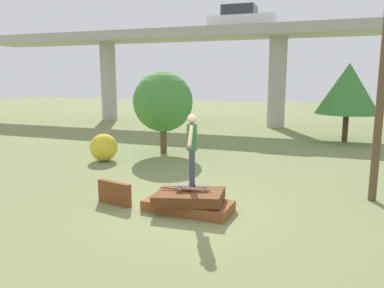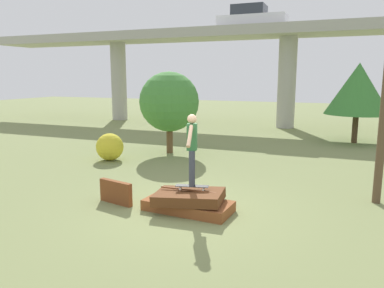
{
  "view_description": "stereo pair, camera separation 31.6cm",
  "coord_description": "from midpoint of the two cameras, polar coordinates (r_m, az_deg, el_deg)",
  "views": [
    {
      "loc": [
        2.96,
        -7.99,
        3.17
      ],
      "look_at": [
        0.09,
        0.03,
        1.63
      ],
      "focal_mm": 35.0,
      "sensor_mm": 36.0,
      "label": 1
    },
    {
      "loc": [
        3.26,
        -7.88,
        3.17
      ],
      "look_at": [
        0.09,
        0.03,
        1.63
      ],
      "focal_mm": 35.0,
      "sensor_mm": 36.0,
      "label": 2
    }
  ],
  "objects": [
    {
      "name": "skateboard",
      "position": [
        8.89,
        1.02,
        -6.46
      ],
      "size": [
        0.81,
        0.37,
        0.09
      ],
      "color": "black",
      "rests_on": "scrap_pile"
    },
    {
      "name": "bush_yellow_flowering",
      "position": [
        14.56,
        -11.81,
        -0.44
      ],
      "size": [
        1.04,
        1.04,
        1.04
      ],
      "color": "gold",
      "rests_on": "ground_plane"
    },
    {
      "name": "tree_behind_left",
      "position": [
        15.48,
        -2.9,
        6.42
      ],
      "size": [
        2.46,
        2.46,
        3.37
      ],
      "color": "brown",
      "rests_on": "ground_plane"
    },
    {
      "name": "scrap_plank_loose",
      "position": [
        9.66,
        -10.61,
        -7.24
      ],
      "size": [
        1.02,
        0.35,
        0.58
      ],
      "color": "brown",
      "rests_on": "ground_plane"
    },
    {
      "name": "car_on_overpass_left",
      "position": [
        25.21,
        9.42,
        18.3
      ],
      "size": [
        4.28,
        1.75,
        1.4
      ],
      "color": "silver",
      "rests_on": "highway_overpass"
    },
    {
      "name": "skater",
      "position": [
        8.66,
        1.05,
        -0.11
      ],
      "size": [
        0.36,
        1.17,
        1.69
      ],
      "color": "#383D4C",
      "rests_on": "skateboard"
    },
    {
      "name": "tree_behind_right",
      "position": [
        19.6,
        24.4,
        7.66
      ],
      "size": [
        2.99,
        2.99,
        3.81
      ],
      "color": "#4C3823",
      "rests_on": "ground_plane"
    },
    {
      "name": "highway_overpass",
      "position": [
        24.2,
        14.89,
        15.01
      ],
      "size": [
        44.0,
        3.4,
        6.18
      ],
      "color": "#A8A59E",
      "rests_on": "ground_plane"
    },
    {
      "name": "ground_plane",
      "position": [
        9.09,
        0.42,
        -10.13
      ],
      "size": [
        80.0,
        80.0,
        0.0
      ],
      "primitive_type": "plane",
      "color": "olive"
    },
    {
      "name": "scrap_pile",
      "position": [
        8.98,
        0.48,
        -8.8
      ],
      "size": [
        2.14,
        1.2,
        0.54
      ],
      "color": "brown",
      "rests_on": "ground_plane"
    }
  ]
}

